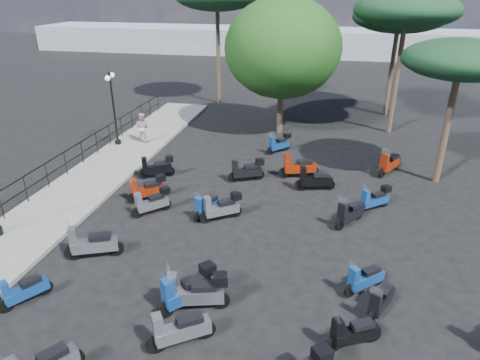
% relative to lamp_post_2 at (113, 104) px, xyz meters
% --- Properties ---
extents(ground, '(120.00, 120.00, 0.00)m').
position_rel_lamp_post_2_xyz_m(ground, '(7.45, -9.11, -2.36)').
color(ground, black).
rests_on(ground, ground).
extents(sidewalk, '(3.00, 30.00, 0.15)m').
position_rel_lamp_post_2_xyz_m(sidewalk, '(0.95, -6.11, -2.28)').
color(sidewalk, slate).
rests_on(sidewalk, ground).
extents(railing, '(0.04, 26.04, 1.10)m').
position_rel_lamp_post_2_xyz_m(railing, '(-0.35, -6.31, -1.46)').
color(railing, black).
rests_on(railing, sidewalk).
extents(lamp_post_2, '(0.48, 1.12, 3.87)m').
position_rel_lamp_post_2_xyz_m(lamp_post_2, '(0.00, 0.00, 0.00)').
color(lamp_post_2, black).
rests_on(lamp_post_2, sidewalk).
extents(pedestrian_far, '(0.84, 0.69, 1.62)m').
position_rel_lamp_post_2_xyz_m(pedestrian_far, '(1.18, 0.66, -1.40)').
color(pedestrian_far, '#C8A9A9').
rests_on(pedestrian_far, sidewalk).
extents(scooter_2, '(0.90, 1.30, 1.19)m').
position_rel_lamp_post_2_xyz_m(scooter_2, '(3.33, -12.12, -1.95)').
color(scooter_2, black).
rests_on(scooter_2, ground).
extents(scooter_3, '(1.74, 0.93, 1.47)m').
position_rel_lamp_post_2_xyz_m(scooter_3, '(4.05, -9.74, -1.85)').
color(scooter_3, black).
rests_on(scooter_3, ground).
extents(scooter_4, '(1.34, 1.21, 1.31)m').
position_rel_lamp_post_2_xyz_m(scooter_4, '(4.14, -5.58, -1.86)').
color(scooter_4, black).
rests_on(scooter_4, ground).
extents(scooter_5, '(1.52, 0.94, 1.31)m').
position_rel_lamp_post_2_xyz_m(scooter_5, '(3.66, -3.40, -1.86)').
color(scooter_5, black).
rests_on(scooter_5, ground).
extents(scooter_7, '(1.82, 0.79, 1.48)m').
position_rel_lamp_post_2_xyz_m(scooter_7, '(8.03, -11.35, -1.80)').
color(scooter_7, black).
rests_on(scooter_7, ground).
extents(scooter_8, '(1.50, 1.10, 1.39)m').
position_rel_lamp_post_2_xyz_m(scooter_8, '(8.03, -12.66, -1.88)').
color(scooter_8, black).
rests_on(scooter_8, ground).
extents(scooter_9, '(1.21, 1.27, 1.28)m').
position_rel_lamp_post_2_xyz_m(scooter_9, '(4.76, -6.61, -1.88)').
color(scooter_9, black).
rests_on(scooter_9, ground).
extents(scooter_10, '(1.55, 0.93, 1.33)m').
position_rel_lamp_post_2_xyz_m(scooter_10, '(7.71, -2.89, -1.86)').
color(scooter_10, black).
rests_on(scooter_10, ground).
extents(scooter_11, '(1.12, 1.26, 1.23)m').
position_rel_lamp_post_2_xyz_m(scooter_11, '(8.65, 0.98, -1.90)').
color(scooter_11, black).
rests_on(scooter_11, ground).
extents(scooter_14, '(1.34, 1.50, 1.46)m').
position_rel_lamp_post_2_xyz_m(scooter_14, '(7.78, -11.29, -1.81)').
color(scooter_14, black).
rests_on(scooter_14, ground).
extents(scooter_15, '(1.44, 1.12, 1.33)m').
position_rel_lamp_post_2_xyz_m(scooter_15, '(7.47, -6.49, -1.86)').
color(scooter_15, black).
rests_on(scooter_15, ground).
extents(scooter_16, '(0.80, 1.42, 1.21)m').
position_rel_lamp_post_2_xyz_m(scooter_16, '(6.88, -6.35, -1.94)').
color(scooter_16, black).
rests_on(scooter_16, ground).
extents(scooter_17, '(1.79, 0.83, 1.47)m').
position_rel_lamp_post_2_xyz_m(scooter_17, '(9.91, -2.03, -1.85)').
color(scooter_17, black).
rests_on(scooter_17, ground).
extents(scooter_20, '(0.80, 1.38, 1.19)m').
position_rel_lamp_post_2_xyz_m(scooter_20, '(12.86, -10.46, -1.95)').
color(scooter_20, black).
rests_on(scooter_20, ground).
extents(scooter_21, '(1.26, 1.07, 1.20)m').
position_rel_lamp_post_2_xyz_m(scooter_21, '(13.10, -4.47, -1.91)').
color(scooter_21, black).
rests_on(scooter_21, ground).
extents(scooter_22, '(1.70, 0.68, 1.37)m').
position_rel_lamp_post_2_xyz_m(scooter_22, '(10.70, -3.22, -1.88)').
color(scooter_22, black).
rests_on(scooter_22, ground).
extents(scooter_24, '(1.37, 0.87, 1.21)m').
position_rel_lamp_post_2_xyz_m(scooter_24, '(12.11, -11.82, -1.94)').
color(scooter_24, black).
rests_on(scooter_24, ground).
extents(scooter_26, '(1.17, 1.08, 1.20)m').
position_rel_lamp_post_2_xyz_m(scooter_26, '(12.48, -9.60, -1.94)').
color(scooter_26, black).
rests_on(scooter_26, ground).
extents(scooter_27, '(1.07, 1.42, 1.33)m').
position_rel_lamp_post_2_xyz_m(scooter_27, '(12.14, -5.85, -1.90)').
color(scooter_27, black).
rests_on(scooter_27, ground).
extents(scooter_28, '(1.11, 1.59, 1.45)m').
position_rel_lamp_post_2_xyz_m(scooter_28, '(13.99, -0.74, -1.86)').
color(scooter_28, black).
rests_on(scooter_28, ground).
extents(broadleaf_tree, '(6.47, 6.47, 7.58)m').
position_rel_lamp_post_2_xyz_m(broadleaf_tree, '(8.24, 4.36, 2.47)').
color(broadleaf_tree, '#38281E').
rests_on(broadleaf_tree, ground).
extents(pine_0, '(5.68, 5.68, 7.22)m').
position_rel_lamp_post_2_xyz_m(pine_0, '(14.75, 9.54, 3.84)').
color(pine_0, '#38281E').
rests_on(pine_0, ground).
extents(pine_1, '(5.59, 5.59, 7.79)m').
position_rel_lamp_post_2_xyz_m(pine_1, '(14.62, 5.72, 4.42)').
color(pine_1, '#38281E').
rests_on(pine_1, ground).
extents(pine_3, '(4.61, 4.61, 6.14)m').
position_rel_lamp_post_2_xyz_m(pine_3, '(16.01, -1.13, 2.95)').
color(pine_3, '#38281E').
rests_on(pine_3, ground).
extents(distant_hills, '(70.00, 8.00, 3.00)m').
position_rel_lamp_post_2_xyz_m(distant_hills, '(7.45, 35.89, -0.86)').
color(distant_hills, gray).
rests_on(distant_hills, ground).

